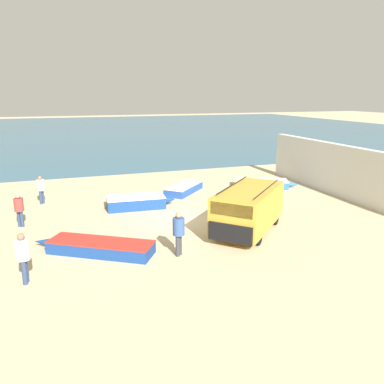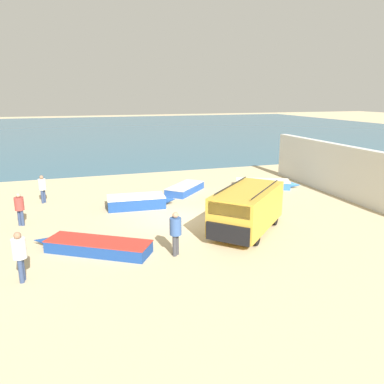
% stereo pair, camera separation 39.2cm
% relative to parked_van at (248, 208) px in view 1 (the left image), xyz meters
% --- Properties ---
extents(ground_plane, '(200.00, 200.00, 0.00)m').
position_rel_parked_van_xyz_m(ground_plane, '(-2.70, 2.67, -1.13)').
color(ground_plane, tan).
extents(sea_water, '(120.00, 80.00, 0.01)m').
position_rel_parked_van_xyz_m(sea_water, '(-2.70, 54.67, -1.12)').
color(sea_water, '#33607A').
rests_on(sea_water, ground_plane).
extents(harbor_wall, '(0.50, 14.30, 3.21)m').
position_rel_parked_van_xyz_m(harbor_wall, '(8.35, 3.67, 0.48)').
color(harbor_wall, silver).
rests_on(harbor_wall, ground_plane).
extents(parked_van, '(4.82, 4.77, 2.16)m').
position_rel_parked_van_xyz_m(parked_van, '(0.00, 0.00, 0.00)').
color(parked_van, gold).
rests_on(parked_van, ground_plane).
extents(fishing_rowboat_0, '(3.94, 1.82, 0.65)m').
position_rel_parked_van_xyz_m(fishing_rowboat_0, '(-4.12, 5.42, -0.80)').
color(fishing_rowboat_0, navy).
rests_on(fishing_rowboat_0, ground_plane).
extents(fishing_rowboat_1, '(4.85, 3.47, 0.51)m').
position_rel_parked_van_xyz_m(fishing_rowboat_1, '(-6.93, -0.27, -0.87)').
color(fishing_rowboat_1, navy).
rests_on(fishing_rowboat_1, ground_plane).
extents(fishing_rowboat_2, '(4.38, 2.85, 0.51)m').
position_rel_parked_van_xyz_m(fishing_rowboat_2, '(4.94, 7.32, -0.87)').
color(fishing_rowboat_2, '#2D66AD').
rests_on(fishing_rowboat_2, ground_plane).
extents(fishing_rowboat_3, '(3.33, 3.43, 0.50)m').
position_rel_parked_van_xyz_m(fishing_rowboat_3, '(-0.57, 7.81, -0.88)').
color(fishing_rowboat_3, '#234CA3').
rests_on(fishing_rowboat_3, ground_plane).
extents(fisherman_0, '(0.47, 0.47, 1.80)m').
position_rel_parked_van_xyz_m(fisherman_0, '(-9.46, -2.04, -0.05)').
color(fisherman_0, navy).
rests_on(fisherman_0, ground_plane).
extents(fisherman_1, '(0.47, 0.47, 1.80)m').
position_rel_parked_van_xyz_m(fisherman_1, '(-3.88, -1.59, -0.05)').
color(fisherman_1, '#38383D').
rests_on(fisherman_1, ground_plane).
extents(fisherman_2, '(0.43, 0.43, 1.66)m').
position_rel_parked_van_xyz_m(fisherman_2, '(-9.30, 7.99, -0.13)').
color(fisherman_2, navy).
rests_on(fisherman_2, ground_plane).
extents(fisherman_3, '(0.43, 0.43, 1.64)m').
position_rel_parked_van_xyz_m(fisherman_3, '(-10.12, 4.11, -0.14)').
color(fisherman_3, navy).
rests_on(fisherman_3, ground_plane).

